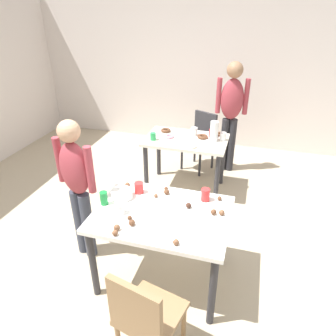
% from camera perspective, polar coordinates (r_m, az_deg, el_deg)
% --- Properties ---
extents(ground_plane, '(6.40, 6.40, 0.00)m').
position_cam_1_polar(ground_plane, '(3.26, -2.30, -16.98)').
color(ground_plane, tan).
extents(wall_back, '(6.40, 0.10, 2.60)m').
position_cam_1_polar(wall_back, '(5.51, 8.41, 17.47)').
color(wall_back, silver).
rests_on(wall_back, ground_plane).
extents(dining_table_near, '(1.14, 0.82, 0.75)m').
position_cam_1_polar(dining_table_near, '(2.69, -1.07, -9.93)').
color(dining_table_near, white).
rests_on(dining_table_near, ground_plane).
extents(dining_table_far, '(1.06, 0.67, 0.75)m').
position_cam_1_polar(dining_table_far, '(4.07, 3.32, 3.90)').
color(dining_table_far, silver).
rests_on(dining_table_far, ground_plane).
extents(chair_near_table, '(0.48, 0.48, 0.87)m').
position_cam_1_polar(chair_near_table, '(2.25, -4.33, -25.60)').
color(chair_near_table, olive).
rests_on(chair_near_table, ground_plane).
extents(chair_far_table, '(0.53, 0.53, 0.87)m').
position_cam_1_polar(chair_far_table, '(4.73, 6.13, 5.59)').
color(chair_far_table, '#2D2D33').
rests_on(chair_far_table, ground_plane).
extents(person_girl_near, '(0.45, 0.28, 1.45)m').
position_cam_1_polar(person_girl_near, '(2.95, -16.53, -2.29)').
color(person_girl_near, '#383D4C').
rests_on(person_girl_near, ground_plane).
extents(person_adult_far, '(0.46, 0.24, 1.63)m').
position_cam_1_polar(person_adult_far, '(4.54, 11.62, 10.79)').
color(person_adult_far, '#28282D').
rests_on(person_adult_far, ground_plane).
extents(mixing_bowl, '(0.20, 0.20, 0.06)m').
position_cam_1_polar(mixing_bowl, '(2.83, -8.50, -4.77)').
color(mixing_bowl, white).
rests_on(mixing_bowl, dining_table_near).
extents(soda_can, '(0.07, 0.07, 0.12)m').
position_cam_1_polar(soda_can, '(2.75, -11.78, -5.48)').
color(soda_can, '#198438').
rests_on(soda_can, dining_table_near).
extents(fork_near, '(0.17, 0.02, 0.01)m').
position_cam_1_polar(fork_near, '(2.55, -0.05, -9.42)').
color(fork_near, silver).
rests_on(fork_near, dining_table_near).
extents(cup_near_0, '(0.08, 0.08, 0.12)m').
position_cam_1_polar(cup_near_0, '(2.76, 6.94, -4.94)').
color(cup_near_0, red).
rests_on(cup_near_0, dining_table_near).
extents(cup_near_1, '(0.08, 0.08, 0.10)m').
position_cam_1_polar(cup_near_1, '(2.62, -8.87, -7.39)').
color(cup_near_1, white).
rests_on(cup_near_1, dining_table_near).
extents(cup_near_2, '(0.08, 0.08, 0.10)m').
position_cam_1_polar(cup_near_2, '(2.86, -5.42, -3.65)').
color(cup_near_2, red).
rests_on(cup_near_2, dining_table_near).
extents(cake_ball_0, '(0.04, 0.04, 0.04)m').
position_cam_1_polar(cake_ball_0, '(2.80, 9.52, -5.57)').
color(cake_ball_0, brown).
rests_on(cake_ball_0, dining_table_near).
extents(cake_ball_1, '(0.04, 0.04, 0.04)m').
position_cam_1_polar(cake_ball_1, '(2.80, -2.29, -5.13)').
color(cake_ball_1, brown).
rests_on(cake_ball_1, dining_table_near).
extents(cake_ball_2, '(0.05, 0.05, 0.05)m').
position_cam_1_polar(cake_ball_2, '(2.62, 9.92, -8.12)').
color(cake_ball_2, brown).
rests_on(cake_ball_2, dining_table_near).
extents(cake_ball_3, '(0.05, 0.05, 0.05)m').
position_cam_1_polar(cake_ball_3, '(2.67, 3.82, -6.93)').
color(cake_ball_3, '#3D2319').
rests_on(cake_ball_3, dining_table_near).
extents(cake_ball_4, '(0.04, 0.04, 0.04)m').
position_cam_1_polar(cake_ball_4, '(2.90, -0.36, -3.82)').
color(cake_ball_4, brown).
rests_on(cake_ball_4, dining_table_near).
extents(cake_ball_5, '(0.05, 0.05, 0.05)m').
position_cam_1_polar(cake_ball_5, '(2.42, -9.79, -11.75)').
color(cake_ball_5, brown).
rests_on(cake_ball_5, dining_table_near).
extents(cake_ball_6, '(0.05, 0.05, 0.05)m').
position_cam_1_polar(cake_ball_6, '(2.62, 8.43, -8.05)').
color(cake_ball_6, brown).
rests_on(cake_ball_6, dining_table_near).
extents(cake_ball_7, '(0.05, 0.05, 0.05)m').
position_cam_1_polar(cake_ball_7, '(2.97, -7.52, -3.09)').
color(cake_ball_7, brown).
rests_on(cake_ball_7, dining_table_near).
extents(cake_ball_8, '(0.05, 0.05, 0.05)m').
position_cam_1_polar(cake_ball_8, '(2.31, 1.49, -13.57)').
color(cake_ball_8, brown).
rests_on(cake_ball_8, dining_table_near).
extents(cake_ball_9, '(0.05, 0.05, 0.05)m').
position_cam_1_polar(cake_ball_9, '(2.46, -9.46, -10.81)').
color(cake_ball_9, brown).
rests_on(cake_ball_9, dining_table_near).
extents(cake_ball_10, '(0.04, 0.04, 0.04)m').
position_cam_1_polar(cake_ball_10, '(2.56, -7.14, -9.12)').
color(cake_ball_10, brown).
rests_on(cake_ball_10, dining_table_near).
extents(cake_ball_11, '(0.05, 0.05, 0.05)m').
position_cam_1_polar(cake_ball_11, '(2.84, -0.26, -4.44)').
color(cake_ball_11, brown).
rests_on(cake_ball_11, dining_table_near).
extents(cake_ball_12, '(0.05, 0.05, 0.05)m').
position_cam_1_polar(cake_ball_12, '(2.49, -6.69, -10.03)').
color(cake_ball_12, brown).
rests_on(cake_ball_12, dining_table_near).
extents(pitcher_far, '(0.10, 0.10, 0.26)m').
position_cam_1_polar(pitcher_far, '(3.95, 8.53, 6.73)').
color(pitcher_far, white).
rests_on(pitcher_far, dining_table_far).
extents(cup_far_0, '(0.08, 0.08, 0.10)m').
position_cam_1_polar(cup_far_0, '(4.02, 10.17, 5.77)').
color(cup_far_0, white).
rests_on(cup_far_0, dining_table_far).
extents(cup_far_1, '(0.07, 0.07, 0.10)m').
position_cam_1_polar(cup_far_1, '(3.97, -2.78, 5.86)').
color(cup_far_1, green).
rests_on(cup_far_1, dining_table_far).
extents(cup_far_2, '(0.08, 0.08, 0.11)m').
position_cam_1_polar(cup_far_2, '(4.08, 8.18, 6.37)').
color(cup_far_2, red).
rests_on(cup_far_2, dining_table_far).
extents(cup_far_3, '(0.09, 0.09, 0.11)m').
position_cam_1_polar(cup_far_3, '(4.12, 4.84, 6.75)').
color(cup_far_3, white).
rests_on(cup_far_3, dining_table_far).
extents(donut_far_0, '(0.11, 0.11, 0.03)m').
position_cam_1_polar(donut_far_0, '(3.77, 4.53, 4.05)').
color(donut_far_0, white).
rests_on(donut_far_0, dining_table_far).
extents(donut_far_1, '(0.11, 0.11, 0.03)m').
position_cam_1_polar(donut_far_1, '(4.18, 9.59, 6.22)').
color(donut_far_1, brown).
rests_on(donut_far_1, dining_table_far).
extents(donut_far_2, '(0.13, 0.13, 0.04)m').
position_cam_1_polar(donut_far_2, '(4.24, -0.42, 6.98)').
color(donut_far_2, brown).
rests_on(donut_far_2, dining_table_far).
extents(donut_far_3, '(0.13, 0.13, 0.04)m').
position_cam_1_polar(donut_far_3, '(4.04, 0.19, 5.90)').
color(donut_far_3, pink).
rests_on(donut_far_3, dining_table_far).
extents(donut_far_4, '(0.14, 0.14, 0.04)m').
position_cam_1_polar(donut_far_4, '(4.05, 6.41, 5.79)').
color(donut_far_4, brown).
rests_on(donut_far_4, dining_table_far).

